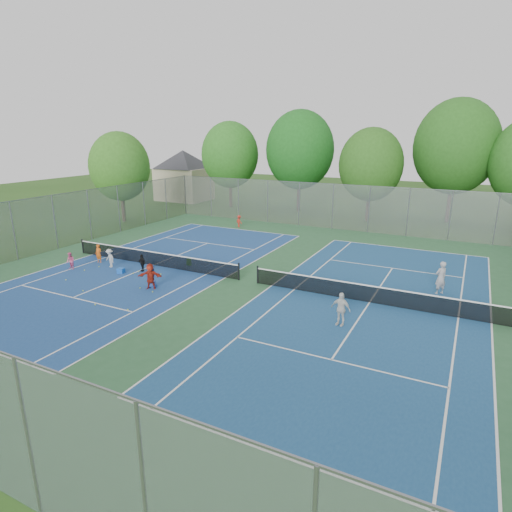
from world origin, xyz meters
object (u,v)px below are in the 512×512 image
Objects in this scene: net_left at (153,259)px; instructor at (441,278)px; net_right at (370,294)px; ball_hopper at (189,262)px; ball_crate at (121,271)px.

net_left is 17.28m from instructor.
net_right is 26.62× the size of ball_hopper.
ball_hopper is at bearing 49.17° from ball_crate.
instructor is (17.02, 2.95, 0.45)m from net_left.
net_left is 2.30m from ball_crate.
instructor reaches higher than net_left.
net_right is at bearing 0.97° from instructor.
ball_crate is at bearing -107.73° from net_left.
net_right is (14.00, 0.00, 0.00)m from net_left.
net_left is at bearing -33.49° from instructor.
instructor is (3.02, 2.95, 0.45)m from net_right.
ball_hopper is at bearing 26.49° from net_left.
net_right reaches higher than ball_hopper.
net_right is 34.16× the size of ball_crate.
net_left is 1.00× the size of net_right.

